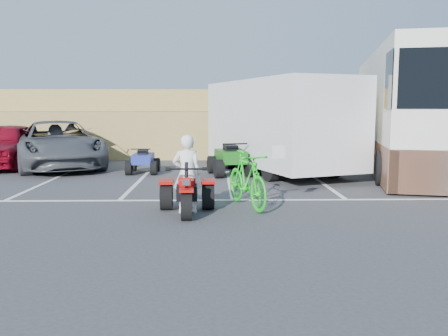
{
  "coord_description": "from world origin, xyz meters",
  "views": [
    {
      "loc": [
        -0.46,
        -8.67,
        2.19
      ],
      "look_at": [
        -0.26,
        0.63,
        1.0
      ],
      "focal_mm": 38.0,
      "sensor_mm": 36.0,
      "label": 1
    }
  ],
  "objects_px": {
    "red_trike_atv": "(187,214)",
    "grey_pickup": "(57,144)",
    "red_car": "(4,145)",
    "quad_atv_green": "(230,175)",
    "rv_motorhome": "(410,121)",
    "cargo_trailer": "(278,123)",
    "green_dirt_bike": "(247,179)",
    "rider": "(187,174)",
    "quad_atv_blue": "(143,173)"
  },
  "relations": [
    {
      "from": "red_trike_atv",
      "to": "grey_pickup",
      "type": "distance_m",
      "value": 9.41
    },
    {
      "from": "red_trike_atv",
      "to": "red_car",
      "type": "height_order",
      "value": "red_car"
    },
    {
      "from": "red_car",
      "to": "grey_pickup",
      "type": "bearing_deg",
      "value": -11.85
    },
    {
      "from": "red_trike_atv",
      "to": "quad_atv_green",
      "type": "bearing_deg",
      "value": 76.63
    },
    {
      "from": "quad_atv_green",
      "to": "rv_motorhome",
      "type": "bearing_deg",
      "value": 0.53
    },
    {
      "from": "red_trike_atv",
      "to": "rv_motorhome",
      "type": "relative_size",
      "value": 0.14
    },
    {
      "from": "grey_pickup",
      "to": "rv_motorhome",
      "type": "bearing_deg",
      "value": -27.82
    },
    {
      "from": "red_car",
      "to": "quad_atv_green",
      "type": "xyz_separation_m",
      "value": [
        8.3,
        -2.34,
        -0.82
      ]
    },
    {
      "from": "cargo_trailer",
      "to": "rv_motorhome",
      "type": "relative_size",
      "value": 0.62
    },
    {
      "from": "green_dirt_bike",
      "to": "cargo_trailer",
      "type": "height_order",
      "value": "cargo_trailer"
    },
    {
      "from": "red_trike_atv",
      "to": "green_dirt_bike",
      "type": "bearing_deg",
      "value": 24.78
    },
    {
      "from": "cargo_trailer",
      "to": "rv_motorhome",
      "type": "bearing_deg",
      "value": -11.22
    },
    {
      "from": "rv_motorhome",
      "to": "rider",
      "type": "bearing_deg",
      "value": -124.69
    },
    {
      "from": "rider",
      "to": "grey_pickup",
      "type": "distance_m",
      "value": 9.25
    },
    {
      "from": "red_car",
      "to": "rider",
      "type": "bearing_deg",
      "value": -54.09
    },
    {
      "from": "rider",
      "to": "rv_motorhome",
      "type": "bearing_deg",
      "value": -139.98
    },
    {
      "from": "rider",
      "to": "red_car",
      "type": "xyz_separation_m",
      "value": [
        -7.2,
        7.85,
        -0.0
      ]
    },
    {
      "from": "red_trike_atv",
      "to": "rider",
      "type": "bearing_deg",
      "value": 90.0
    },
    {
      "from": "grey_pickup",
      "to": "rv_motorhome",
      "type": "distance_m",
      "value": 12.7
    },
    {
      "from": "grey_pickup",
      "to": "red_car",
      "type": "xyz_separation_m",
      "value": [
        -2.02,
        0.19,
        -0.04
      ]
    },
    {
      "from": "green_dirt_bike",
      "to": "red_car",
      "type": "bearing_deg",
      "value": 120.58
    },
    {
      "from": "rider",
      "to": "green_dirt_bike",
      "type": "xyz_separation_m",
      "value": [
        1.28,
        0.51,
        -0.2
      ]
    },
    {
      "from": "rider",
      "to": "red_car",
      "type": "height_order",
      "value": "rider"
    },
    {
      "from": "red_car",
      "to": "quad_atv_blue",
      "type": "xyz_separation_m",
      "value": [
        5.39,
        -1.84,
        -0.82
      ]
    },
    {
      "from": "cargo_trailer",
      "to": "quad_atv_blue",
      "type": "height_order",
      "value": "cargo_trailer"
    },
    {
      "from": "quad_atv_blue",
      "to": "quad_atv_green",
      "type": "height_order",
      "value": "quad_atv_green"
    },
    {
      "from": "red_trike_atv",
      "to": "grey_pickup",
      "type": "bearing_deg",
      "value": 121.08
    },
    {
      "from": "rider",
      "to": "cargo_trailer",
      "type": "xyz_separation_m",
      "value": [
        2.72,
        6.1,
        0.85
      ]
    },
    {
      "from": "red_trike_atv",
      "to": "quad_atv_green",
      "type": "distance_m",
      "value": 5.77
    },
    {
      "from": "grey_pickup",
      "to": "cargo_trailer",
      "type": "distance_m",
      "value": 8.08
    },
    {
      "from": "red_car",
      "to": "rv_motorhome",
      "type": "bearing_deg",
      "value": -10.54
    },
    {
      "from": "green_dirt_bike",
      "to": "cargo_trailer",
      "type": "xyz_separation_m",
      "value": [
        1.44,
        5.59,
        1.04
      ]
    },
    {
      "from": "red_car",
      "to": "rv_motorhome",
      "type": "relative_size",
      "value": 0.42
    },
    {
      "from": "quad_atv_blue",
      "to": "quad_atv_green",
      "type": "relative_size",
      "value": 0.8
    },
    {
      "from": "green_dirt_bike",
      "to": "quad_atv_green",
      "type": "xyz_separation_m",
      "value": [
        -0.18,
        5.01,
        -0.62
      ]
    },
    {
      "from": "grey_pickup",
      "to": "quad_atv_green",
      "type": "bearing_deg",
      "value": -43.03
    },
    {
      "from": "green_dirt_bike",
      "to": "rv_motorhome",
      "type": "relative_size",
      "value": 0.18
    },
    {
      "from": "green_dirt_bike",
      "to": "grey_pickup",
      "type": "relative_size",
      "value": 0.34
    },
    {
      "from": "rider",
      "to": "grey_pickup",
      "type": "relative_size",
      "value": 0.27
    },
    {
      "from": "green_dirt_bike",
      "to": "grey_pickup",
      "type": "bearing_deg",
      "value": 113.52
    },
    {
      "from": "rv_motorhome",
      "to": "quad_atv_blue",
      "type": "distance_m",
      "value": 9.48
    },
    {
      "from": "green_dirt_bike",
      "to": "grey_pickup",
      "type": "xyz_separation_m",
      "value": [
        -6.45,
        7.16,
        0.23
      ]
    },
    {
      "from": "quad_atv_green",
      "to": "red_car",
      "type": "bearing_deg",
      "value": 153.01
    },
    {
      "from": "red_car",
      "to": "cargo_trailer",
      "type": "distance_m",
      "value": 10.1
    },
    {
      "from": "green_dirt_bike",
      "to": "cargo_trailer",
      "type": "distance_m",
      "value": 5.87
    },
    {
      "from": "green_dirt_bike",
      "to": "red_car",
      "type": "relative_size",
      "value": 0.43
    },
    {
      "from": "grey_pickup",
      "to": "rider",
      "type": "bearing_deg",
      "value": -80.08
    },
    {
      "from": "green_dirt_bike",
      "to": "quad_atv_green",
      "type": "bearing_deg",
      "value": 73.56
    },
    {
      "from": "quad_atv_green",
      "to": "quad_atv_blue",
      "type": "bearing_deg",
      "value": 158.99
    },
    {
      "from": "cargo_trailer",
      "to": "rv_motorhome",
      "type": "xyz_separation_m",
      "value": [
        4.75,
        0.74,
        0.07
      ]
    }
  ]
}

